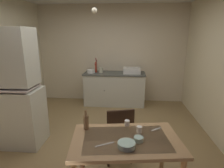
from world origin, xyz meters
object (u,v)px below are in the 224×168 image
(sink_basin, at_px, (132,70))
(serving_bowl_wide, at_px, (139,139))
(chair_far_side, at_px, (119,132))
(hutch_cabinet, at_px, (10,93))
(hand_pump, at_px, (96,66))
(mixing_bowl_counter, at_px, (91,71))
(dining_table, at_px, (126,146))
(glass_bottle, at_px, (86,122))
(mug_dark, at_px, (139,130))

(sink_basin, height_order, serving_bowl_wide, sink_basin)
(chair_far_side, bearing_deg, sink_basin, 84.60)
(hutch_cabinet, distance_m, hand_pump, 2.37)
(sink_basin, bearing_deg, mixing_bowl_counter, -177.36)
(hutch_cabinet, relative_size, serving_bowl_wide, 19.03)
(sink_basin, distance_m, mixing_bowl_counter, 1.08)
(dining_table, bearing_deg, sink_basin, 87.71)
(hutch_cabinet, xyz_separation_m, mixing_bowl_counter, (0.97, 2.01, -0.01))
(hand_pump, xyz_separation_m, glass_bottle, (0.36, -2.86, -0.20))
(mixing_bowl_counter, bearing_deg, dining_table, -71.89)
(dining_table, bearing_deg, hutch_cabinet, 154.12)
(mixing_bowl_counter, height_order, dining_table, mixing_bowl_counter)
(chair_far_side, bearing_deg, hand_pump, 106.78)
(sink_basin, height_order, glass_bottle, sink_basin)
(dining_table, distance_m, serving_bowl_wide, 0.19)
(serving_bowl_wide, bearing_deg, hutch_cabinet, 154.65)
(hutch_cabinet, relative_size, dining_table, 1.54)
(chair_far_side, distance_m, serving_bowl_wide, 0.75)
(sink_basin, bearing_deg, serving_bowl_wide, -89.70)
(mixing_bowl_counter, bearing_deg, sink_basin, 2.64)
(hand_pump, relative_size, serving_bowl_wide, 3.77)
(mug_dark, bearing_deg, hand_pump, 108.94)
(sink_basin, distance_m, chair_far_side, 2.45)
(chair_far_side, bearing_deg, mixing_bowl_counter, 110.08)
(mug_dark, xyz_separation_m, glass_bottle, (-0.64, 0.04, 0.06))
(sink_basin, relative_size, hand_pump, 1.13)
(chair_far_side, height_order, glass_bottle, glass_bottle)
(serving_bowl_wide, bearing_deg, hand_pump, 107.59)
(mixing_bowl_counter, bearing_deg, hand_pump, 38.15)
(hutch_cabinet, bearing_deg, glass_bottle, -27.54)
(chair_far_side, bearing_deg, serving_bowl_wide, -69.42)
(serving_bowl_wide, distance_m, glass_bottle, 0.66)
(dining_table, bearing_deg, mug_dark, 42.61)
(sink_basin, distance_m, mug_dark, 2.86)
(mug_dark, bearing_deg, sink_basin, 90.68)
(hand_pump, bearing_deg, mug_dark, -71.06)
(sink_basin, xyz_separation_m, dining_table, (-0.12, -3.00, -0.30))
(serving_bowl_wide, bearing_deg, sink_basin, 90.30)
(mixing_bowl_counter, relative_size, dining_table, 0.16)
(hand_pump, bearing_deg, dining_table, -74.52)
(hutch_cabinet, distance_m, dining_table, 2.17)
(dining_table, height_order, chair_far_side, chair_far_side)
(mug_dark, bearing_deg, serving_bowl_wide, -95.60)
(hand_pump, xyz_separation_m, chair_far_side, (0.74, -2.44, -0.56))
(dining_table, relative_size, mug_dark, 15.95)
(hutch_cabinet, bearing_deg, sink_basin, 45.03)
(sink_basin, distance_m, dining_table, 3.01)
(serving_bowl_wide, bearing_deg, glass_bottle, 160.07)
(mug_dark, bearing_deg, mixing_bowl_counter, 111.71)
(mixing_bowl_counter, bearing_deg, glass_bottle, -80.18)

